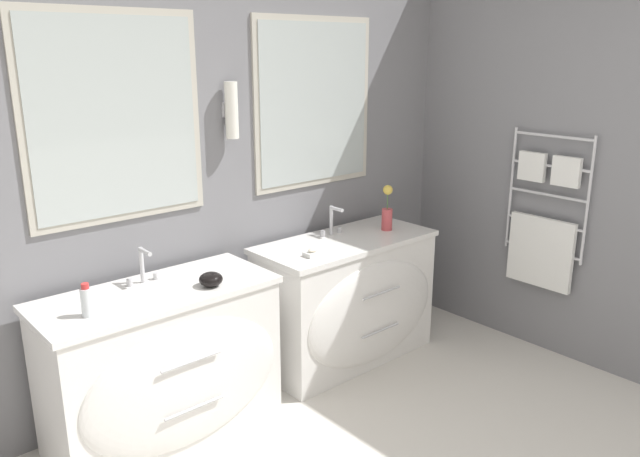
{
  "coord_description": "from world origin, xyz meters",
  "views": [
    {
      "loc": [
        -1.68,
        -0.71,
        1.91
      ],
      "look_at": [
        0.31,
        1.56,
        1.04
      ],
      "focal_mm": 35.0,
      "sensor_mm": 36.0,
      "label": 1
    }
  ],
  "objects_px": {
    "vanity_right": "(349,300)",
    "flower_vase": "(387,212)",
    "toiletry_bottle": "(87,301)",
    "vanity_left": "(165,365)",
    "amenity_bowl": "(211,279)"
  },
  "relations": [
    {
      "from": "toiletry_bottle",
      "to": "amenity_bowl",
      "type": "relative_size",
      "value": 1.3
    },
    {
      "from": "vanity_left",
      "to": "flower_vase",
      "type": "distance_m",
      "value": 1.68
    },
    {
      "from": "vanity_right",
      "to": "flower_vase",
      "type": "relative_size",
      "value": 3.93
    },
    {
      "from": "vanity_left",
      "to": "vanity_right",
      "type": "xyz_separation_m",
      "value": [
        1.27,
        0.0,
        0.0
      ]
    },
    {
      "from": "flower_vase",
      "to": "toiletry_bottle",
      "type": "bearing_deg",
      "value": -178.22
    },
    {
      "from": "vanity_left",
      "to": "flower_vase",
      "type": "xyz_separation_m",
      "value": [
        1.6,
        0.01,
        0.51
      ]
    },
    {
      "from": "flower_vase",
      "to": "vanity_left",
      "type": "bearing_deg",
      "value": -179.65
    },
    {
      "from": "vanity_right",
      "to": "amenity_bowl",
      "type": "distance_m",
      "value": 1.12
    },
    {
      "from": "toiletry_bottle",
      "to": "flower_vase",
      "type": "distance_m",
      "value": 1.97
    },
    {
      "from": "vanity_left",
      "to": "amenity_bowl",
      "type": "relative_size",
      "value": 9.84
    },
    {
      "from": "vanity_left",
      "to": "flower_vase",
      "type": "relative_size",
      "value": 3.93
    },
    {
      "from": "vanity_right",
      "to": "vanity_left",
      "type": "bearing_deg",
      "value": 180.0
    },
    {
      "from": "toiletry_bottle",
      "to": "flower_vase",
      "type": "xyz_separation_m",
      "value": [
        1.97,
        0.06,
        0.05
      ]
    },
    {
      "from": "amenity_bowl",
      "to": "flower_vase",
      "type": "xyz_separation_m",
      "value": [
        1.37,
        0.11,
        0.09
      ]
    },
    {
      "from": "vanity_right",
      "to": "toiletry_bottle",
      "type": "distance_m",
      "value": 1.7
    }
  ]
}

